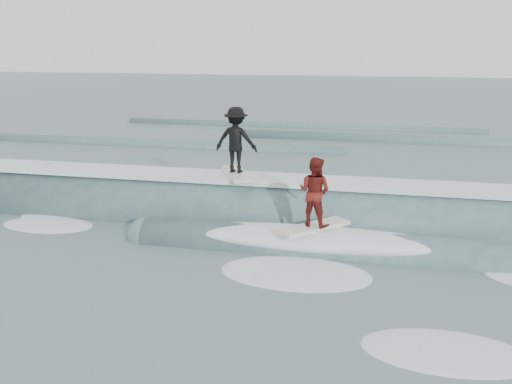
# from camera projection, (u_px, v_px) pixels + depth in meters

# --- Properties ---
(ground) EXTENTS (160.00, 160.00, 0.00)m
(ground) POSITION_uv_depth(u_px,v_px,m) (236.00, 258.00, 13.71)
(ground) COLOR #425A60
(ground) RESTS_ON ground
(breaking_wave) EXTENTS (21.81, 4.01, 2.46)m
(breaking_wave) POSITION_uv_depth(u_px,v_px,m) (270.00, 222.00, 16.33)
(breaking_wave) COLOR #38565F
(breaking_wave) RESTS_ON ground
(surfer_black) EXTENTS (1.40, 2.03, 1.98)m
(surfer_black) POSITION_uv_depth(u_px,v_px,m) (236.00, 142.00, 16.27)
(surfer_black) COLOR silver
(surfer_black) RESTS_ON ground
(surfer_red) EXTENTS (1.73, 1.86, 1.81)m
(surfer_red) POSITION_uv_depth(u_px,v_px,m) (314.00, 195.00, 13.85)
(surfer_red) COLOR silver
(surfer_red) RESTS_ON ground
(whitewater) EXTENTS (15.62, 7.00, 0.10)m
(whitewater) POSITION_uv_depth(u_px,v_px,m) (271.00, 266.00, 13.21)
(whitewater) COLOR white
(whitewater) RESTS_ON ground
(far_swells) EXTENTS (38.21, 8.65, 0.80)m
(far_swells) POSITION_uv_depth(u_px,v_px,m) (308.00, 140.00, 30.51)
(far_swells) COLOR #38565F
(far_swells) RESTS_ON ground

